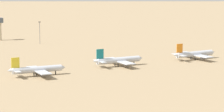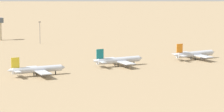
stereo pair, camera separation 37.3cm
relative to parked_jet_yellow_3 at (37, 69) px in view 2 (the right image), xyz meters
The scene contains 6 objects.
ground 57.02m from the parked_jet_yellow_3, ahead, with size 4000.00×4000.00×0.00m, color #9E8460.
parked_jet_yellow_3 is the anchor object (origin of this frame).
parked_jet_teal_4 54.70m from the parked_jet_yellow_3, ahead, with size 34.04×28.68×11.24m.
parked_jet_orange_5 109.92m from the parked_jet_yellow_3, ahead, with size 33.56×28.09×11.11m.
control_tower 163.58m from the parked_jet_yellow_3, 76.01° to the left, with size 5.20×5.20×18.33m.
light_pole_mid 134.61m from the parked_jet_yellow_3, 64.42° to the left, with size 1.80×0.50×17.31m.
Camera 2 is at (-185.76, -294.09, 59.40)m, focal length 92.98 mm.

